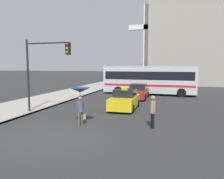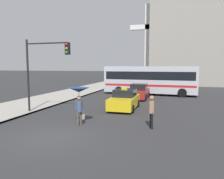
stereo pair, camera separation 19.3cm
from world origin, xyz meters
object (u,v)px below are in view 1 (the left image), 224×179
at_px(sedan_red, 138,92).
at_px(pedestrian_man, 153,109).
at_px(pedestrian_with_umbrella, 80,95).
at_px(traffic_light, 45,62).
at_px(taxi, 125,100).
at_px(city_bus, 149,79).
at_px(monument_cross, 146,39).

distance_m(sedan_red, pedestrian_man, 11.15).
bearing_deg(sedan_red, pedestrian_with_umbrella, 81.99).
height_order(sedan_red, traffic_light, traffic_light).
distance_m(taxi, pedestrian_man, 5.52).
height_order(taxi, city_bus, city_bus).
relative_size(city_bus, pedestrian_with_umbrella, 5.06).
relative_size(sedan_red, monument_cross, 0.29).
xyz_separation_m(sedan_red, pedestrian_man, (2.35, -10.90, 0.35)).
xyz_separation_m(taxi, monument_cross, (-1.36, 26.43, 7.82)).
xyz_separation_m(taxi, traffic_light, (-4.97, -3.14, 2.91)).
relative_size(pedestrian_man, traffic_light, 0.34).
bearing_deg(traffic_light, city_bus, 65.05).
relative_size(traffic_light, monument_cross, 0.35).
height_order(city_bus, pedestrian_man, city_bus).
xyz_separation_m(pedestrian_with_umbrella, pedestrian_man, (3.95, 0.49, -0.72)).
distance_m(pedestrian_with_umbrella, monument_cross, 32.52).
xyz_separation_m(traffic_light, monument_cross, (3.61, 29.57, 4.91)).
distance_m(taxi, pedestrian_with_umbrella, 5.66).
bearing_deg(pedestrian_with_umbrella, taxi, 14.77).
relative_size(taxi, monument_cross, 0.27).
bearing_deg(city_bus, pedestrian_with_umbrella, -4.93).
xyz_separation_m(pedestrian_with_umbrella, monument_cross, (0.05, 31.81, 6.77)).
bearing_deg(pedestrian_man, monument_cross, 163.96).
height_order(pedestrian_with_umbrella, monument_cross, monument_cross).
relative_size(sedan_red, traffic_light, 0.84).
bearing_deg(city_bus, pedestrian_man, 10.28).
relative_size(taxi, sedan_red, 0.94).
relative_size(taxi, traffic_light, 0.78).
relative_size(pedestrian_with_umbrella, traffic_light, 0.41).
xyz_separation_m(taxi, pedestrian_man, (2.54, -4.89, 0.33)).
bearing_deg(monument_cross, pedestrian_with_umbrella, -90.09).
xyz_separation_m(city_bus, traffic_light, (-5.92, -12.73, 1.76)).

